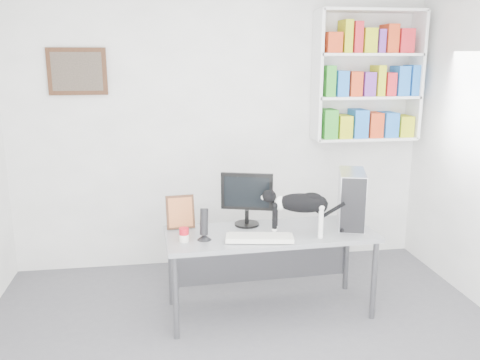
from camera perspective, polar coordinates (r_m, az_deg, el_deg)
The scene contains 11 objects.
room at distance 2.99m, azimuth 2.34°, elevation 0.62°, with size 4.01×4.01×2.70m.
bookshelf at distance 5.11m, azimuth 14.13°, elevation 11.26°, with size 1.03×0.28×1.24m, color white.
wall_art at distance 4.89m, azimuth -17.81°, elevation 11.53°, with size 0.52×0.04×0.42m, color #482D17.
desk at distance 4.16m, azimuth 3.34°, elevation -10.28°, with size 1.64×0.64×0.68m, color gray.
monitor at distance 4.11m, azimuth 0.78°, elevation -2.14°, with size 0.42×0.20×0.45m, color black.
keyboard at distance 3.84m, azimuth 2.21°, elevation -6.50°, with size 0.51×0.19×0.04m, color silver.
pc_tower at distance 4.23m, azimuth 12.38°, elevation -2.02°, with size 0.20×0.45×0.45m, color #B6B6BB.
speaker at distance 3.82m, azimuth -4.06°, elevation -4.93°, with size 0.11×0.11×0.25m, color black.
leaning_print at distance 4.10m, azimuth -6.72°, elevation -3.52°, with size 0.23×0.09×0.28m, color #482D17.
soup_can at distance 3.83m, azimuth -6.30°, elevation -6.12°, with size 0.07×0.07×0.11m, color red.
cat at distance 3.92m, azimuth 6.73°, elevation -3.77°, with size 0.57×0.15×0.35m, color black, non-canonical shape.
Camera 1 is at (-0.57, -2.86, 2.02)m, focal length 38.00 mm.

